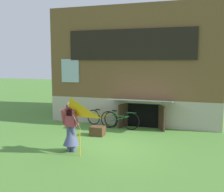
# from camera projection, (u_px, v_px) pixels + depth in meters

# --- Properties ---
(ground_plane) EXTENTS (60.00, 60.00, 0.00)m
(ground_plane) POSITION_uv_depth(u_px,v_px,m) (108.00, 145.00, 9.63)
(ground_plane) COLOR #4C7F33
(log_house) EXTENTS (7.89, 6.48, 5.41)m
(log_house) POSITION_uv_depth(u_px,v_px,m) (142.00, 65.00, 14.64)
(log_house) COLOR #ADA393
(log_house) RESTS_ON ground_plane
(person) EXTENTS (0.61, 0.53, 1.65)m
(person) POSITION_uv_depth(u_px,v_px,m) (71.00, 131.00, 8.85)
(person) COLOR #474C75
(person) RESTS_ON ground_plane
(kite) EXTENTS (1.17, 1.07, 1.78)m
(kite) POSITION_uv_depth(u_px,v_px,m) (70.00, 113.00, 8.17)
(kite) COLOR orange
(kite) RESTS_ON ground_plane
(bicycle_green) EXTENTS (1.78, 0.13, 0.81)m
(bicycle_green) POSITION_uv_depth(u_px,v_px,m) (120.00, 120.00, 11.88)
(bicycle_green) COLOR black
(bicycle_green) RESTS_ON ground_plane
(bicycle_yellow) EXTENTS (1.62, 0.45, 0.76)m
(bicycle_yellow) POSITION_uv_depth(u_px,v_px,m) (102.00, 118.00, 12.41)
(bicycle_yellow) COLOR black
(bicycle_yellow) RESTS_ON ground_plane
(wooden_crate) EXTENTS (0.54, 0.46, 0.37)m
(wooden_crate) POSITION_uv_depth(u_px,v_px,m) (97.00, 131.00, 10.84)
(wooden_crate) COLOR #4C331E
(wooden_crate) RESTS_ON ground_plane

